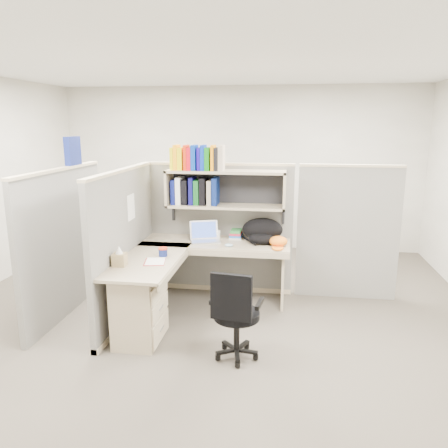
% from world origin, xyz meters
% --- Properties ---
extents(ground, '(6.00, 6.00, 0.00)m').
position_xyz_m(ground, '(0.00, 0.00, 0.00)').
color(ground, '#38342B').
rests_on(ground, ground).
extents(room_shell, '(6.00, 6.00, 6.00)m').
position_xyz_m(room_shell, '(0.00, 0.00, 1.62)').
color(room_shell, '#A5A195').
rests_on(room_shell, ground).
extents(cubicle, '(3.79, 1.84, 1.95)m').
position_xyz_m(cubicle, '(-0.37, 0.45, 0.91)').
color(cubicle, '#60605B').
rests_on(cubicle, ground).
extents(desk, '(1.74, 1.75, 0.73)m').
position_xyz_m(desk, '(-0.41, -0.29, 0.44)').
color(desk, gray).
rests_on(desk, ground).
extents(laptop, '(0.43, 0.43, 0.24)m').
position_xyz_m(laptop, '(-0.12, 0.55, 0.85)').
color(laptop, '#BBBCC0').
rests_on(laptop, desk).
extents(backpack, '(0.53, 0.45, 0.28)m').
position_xyz_m(backpack, '(0.54, 0.62, 0.87)').
color(backpack, black).
rests_on(backpack, desk).
extents(orange_cap, '(0.22, 0.25, 0.11)m').
position_xyz_m(orange_cap, '(0.74, 0.49, 0.79)').
color(orange_cap, orange).
rests_on(orange_cap, desk).
extents(snack_canister, '(0.10, 0.10, 0.09)m').
position_xyz_m(snack_canister, '(-0.45, -0.08, 0.78)').
color(snack_canister, '#0E1954').
rests_on(snack_canister, desk).
extents(tissue_box, '(0.13, 0.13, 0.20)m').
position_xyz_m(tissue_box, '(-0.79, -0.45, 0.83)').
color(tissue_box, '#9F885A').
rests_on(tissue_box, desk).
extents(mouse, '(0.11, 0.08, 0.04)m').
position_xyz_m(mouse, '(0.18, 0.38, 0.75)').
color(mouse, '#9CC3DD').
rests_on(mouse, desk).
extents(paper_cup, '(0.09, 0.09, 0.10)m').
position_xyz_m(paper_cup, '(-0.00, 0.72, 0.78)').
color(paper_cup, silver).
rests_on(paper_cup, desk).
extents(book_stack, '(0.15, 0.21, 0.10)m').
position_xyz_m(book_stack, '(0.22, 0.78, 0.78)').
color(book_stack, gray).
rests_on(book_stack, desk).
extents(loose_paper, '(0.23, 0.28, 0.00)m').
position_xyz_m(loose_paper, '(-0.48, -0.26, 0.73)').
color(loose_paper, white).
rests_on(loose_paper, desk).
extents(task_chair, '(0.48, 0.44, 0.87)m').
position_xyz_m(task_chair, '(0.40, -0.77, 0.31)').
color(task_chair, black).
rests_on(task_chair, ground).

